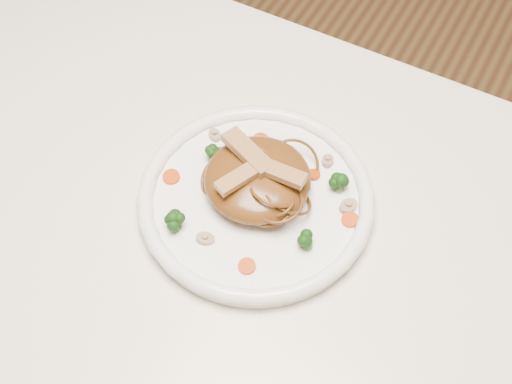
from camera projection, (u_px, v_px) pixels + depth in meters
The scene contains 19 objects.
table at pixel (249, 292), 0.91m from camera, with size 1.20×0.80×0.75m.
plate at pixel (256, 202), 0.86m from camera, with size 0.30×0.30×0.02m, color white.
noodle_mound at pixel (257, 179), 0.85m from camera, with size 0.14×0.14×0.04m, color #5D3A11.
chicken_a at pixel (280, 173), 0.82m from camera, with size 0.06×0.02×0.01m, color tan.
chicken_b at pixel (248, 152), 0.84m from camera, with size 0.08×0.02×0.01m, color tan.
chicken_c at pixel (239, 177), 0.81m from camera, with size 0.06×0.02×0.01m, color tan.
broccoli_0 at pixel (340, 183), 0.85m from camera, with size 0.02×0.02×0.03m, color #15430E, non-canonical shape.
broccoli_1 at pixel (213, 154), 0.88m from camera, with size 0.02×0.02×0.03m, color #15430E, non-canonical shape.
broccoli_2 at pixel (175, 221), 0.82m from camera, with size 0.03×0.03×0.03m, color #15430E, non-canonical shape.
broccoli_3 at pixel (307, 240), 0.81m from camera, with size 0.03×0.03×0.03m, color #15430E, non-canonical shape.
carrot_0 at pixel (313, 174), 0.88m from camera, with size 0.02×0.02×0.01m, color #B73106.
carrot_1 at pixel (171, 177), 0.87m from camera, with size 0.02×0.02×0.01m, color #B73106.
carrot_2 at pixel (350, 220), 0.84m from camera, with size 0.02×0.02×0.01m, color #B73106.
carrot_3 at pixel (261, 140), 0.91m from camera, with size 0.02×0.02×0.01m, color #B73106.
carrot_4 at pixel (247, 266), 0.80m from camera, with size 0.02×0.02×0.01m, color #B73106.
mushroom_0 at pixel (205, 239), 0.82m from camera, with size 0.02×0.02×0.01m, color tan.
mushroom_1 at pixel (348, 206), 0.85m from camera, with size 0.03×0.03×0.01m, color tan.
mushroom_2 at pixel (215, 135), 0.91m from camera, with size 0.02×0.02×0.01m, color tan.
mushroom_3 at pixel (328, 161), 0.89m from camera, with size 0.02×0.02×0.01m, color tan.
Camera 1 is at (0.20, -0.35, 1.48)m, focal length 47.66 mm.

